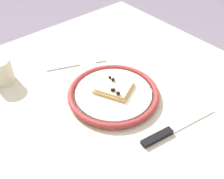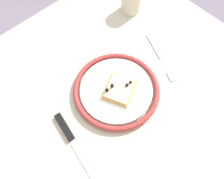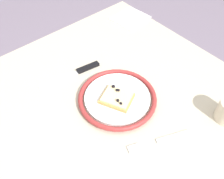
% 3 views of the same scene
% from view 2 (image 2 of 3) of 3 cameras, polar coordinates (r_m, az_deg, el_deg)
% --- Properties ---
extents(ground_plane, '(6.00, 6.00, 0.00)m').
position_cam_2_polar(ground_plane, '(1.43, 0.99, -14.32)').
color(ground_plane, slate).
extents(dining_table, '(0.95, 0.91, 0.77)m').
position_cam_2_polar(dining_table, '(0.79, 1.75, -3.91)').
color(dining_table, '#BCB29E').
rests_on(dining_table, ground_plane).
extents(plate, '(0.27, 0.27, 0.02)m').
position_cam_2_polar(plate, '(0.68, 1.09, -0.09)').
color(plate, white).
rests_on(plate, dining_table).
extents(pizza_slice_near, '(0.13, 0.12, 0.03)m').
position_cam_2_polar(pizza_slice_near, '(0.67, 1.86, 0.64)').
color(pizza_slice_near, tan).
rests_on(pizza_slice_near, plate).
extents(knife, '(0.06, 0.24, 0.01)m').
position_cam_2_polar(knife, '(0.65, -10.76, -11.80)').
color(knife, silver).
rests_on(knife, dining_table).
extents(fork, '(0.09, 0.19, 0.00)m').
position_cam_2_polar(fork, '(0.77, 12.41, 8.18)').
color(fork, silver).
rests_on(fork, dining_table).
extents(cup, '(0.07, 0.07, 0.08)m').
position_cam_2_polar(cup, '(0.88, 4.93, 21.61)').
color(cup, beige).
rests_on(cup, dining_table).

